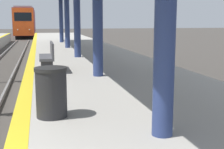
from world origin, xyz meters
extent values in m
cube|color=black|center=(0.00, 51.43, 0.28)|extent=(2.41, 16.58, 0.55)
cube|color=maroon|center=(0.00, 51.43, 2.45)|extent=(2.84, 18.42, 3.80)
cube|color=#E54C19|center=(0.00, 42.30, 2.45)|extent=(2.78, 0.16, 3.73)
cube|color=black|center=(0.00, 42.24, 3.12)|extent=(2.27, 0.06, 1.14)
cube|color=gray|center=(0.00, 51.43, 4.47)|extent=(2.41, 17.50, 0.24)
sphere|color=white|center=(-0.78, 42.24, 1.41)|extent=(0.18, 0.18, 0.18)
sphere|color=white|center=(0.78, 42.24, 1.41)|extent=(0.18, 0.18, 0.18)
cylinder|color=navy|center=(3.65, 1.87, 2.71)|extent=(0.29, 0.29, 3.37)
cylinder|color=navy|center=(3.65, 6.79, 2.71)|extent=(0.29, 0.29, 3.37)
cylinder|color=navy|center=(3.65, 11.71, 2.71)|extent=(0.29, 0.29, 3.37)
cylinder|color=navy|center=(3.65, 16.63, 2.71)|extent=(0.29, 0.29, 3.37)
cylinder|color=navy|center=(3.65, 21.55, 2.71)|extent=(0.29, 0.29, 3.37)
cylinder|color=#262628|center=(2.16, 3.09, 1.41)|extent=(0.52, 0.52, 0.78)
cylinder|color=#262626|center=(2.16, 3.09, 1.84)|extent=(0.54, 0.54, 0.06)
cube|color=#4C4C51|center=(2.20, 8.06, 1.46)|extent=(0.44, 1.59, 0.08)
cube|color=#4C4C51|center=(2.39, 8.06, 1.72)|extent=(0.06, 1.59, 0.44)
cube|color=#262628|center=(2.20, 7.42, 1.22)|extent=(0.35, 0.08, 0.40)
cube|color=#262628|center=(2.20, 8.70, 1.22)|extent=(0.35, 0.08, 0.40)
camera|label=1|loc=(1.99, -2.08, 2.63)|focal=50.00mm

